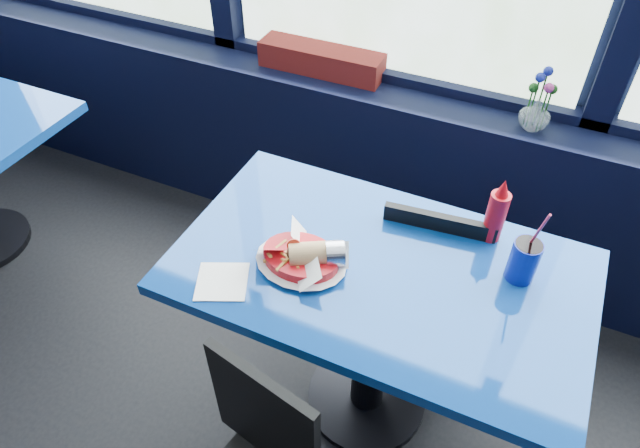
# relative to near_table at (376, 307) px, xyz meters

# --- Properties ---
(window_sill) EXTENTS (5.00, 0.26, 0.80)m
(window_sill) POSITION_rel_near_table_xyz_m (-0.30, 0.87, -0.17)
(window_sill) COLOR black
(window_sill) RESTS_ON ground
(near_table) EXTENTS (1.20, 0.70, 0.75)m
(near_table) POSITION_rel_near_table_xyz_m (0.00, 0.00, 0.00)
(near_table) COLOR black
(near_table) RESTS_ON ground
(chair_near_back) EXTENTS (0.40, 0.40, 0.81)m
(chair_near_back) POSITION_rel_near_table_xyz_m (0.12, 0.33, -0.10)
(chair_near_back) COLOR black
(chair_near_back) RESTS_ON ground
(planter_box) EXTENTS (0.53, 0.14, 0.11)m
(planter_box) POSITION_rel_near_table_xyz_m (-0.60, 0.89, 0.28)
(planter_box) COLOR maroon
(planter_box) RESTS_ON window_sill
(flower_vase) EXTENTS (0.13, 0.13, 0.24)m
(flower_vase) POSITION_rel_near_table_xyz_m (0.27, 0.83, 0.30)
(flower_vase) COLOR silver
(flower_vase) RESTS_ON window_sill
(food_basket) EXTENTS (0.26, 0.24, 0.09)m
(food_basket) POSITION_rel_near_table_xyz_m (-0.21, -0.08, 0.21)
(food_basket) COLOR #B90C13
(food_basket) RESTS_ON near_table
(ketchup_bottle) EXTENTS (0.06, 0.06, 0.22)m
(ketchup_bottle) POSITION_rel_near_table_xyz_m (0.26, 0.26, 0.28)
(ketchup_bottle) COLOR #B90C13
(ketchup_bottle) RESTS_ON near_table
(soda_cup) EXTENTS (0.08, 0.08, 0.27)m
(soda_cup) POSITION_rel_near_table_xyz_m (0.37, 0.13, 0.25)
(soda_cup) COLOR #0D1A91
(soda_cup) RESTS_ON near_table
(napkin) EXTENTS (0.19, 0.19, 0.00)m
(napkin) POSITION_rel_near_table_xyz_m (-0.39, -0.24, 0.18)
(napkin) COLOR white
(napkin) RESTS_ON near_table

